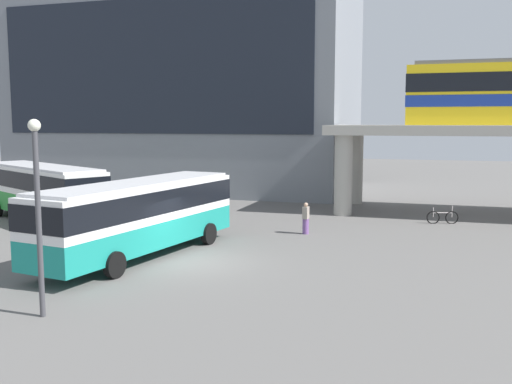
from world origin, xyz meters
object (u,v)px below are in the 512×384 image
at_px(bus_main, 139,211).
at_px(pedestrian_by_bike_rack, 306,219).
at_px(bicycle_silver, 442,217).
at_px(bus_secondary, 42,187).
at_px(station_building, 190,85).

distance_m(bus_main, pedestrian_by_bike_rack, 9.09).
distance_m(bicycle_silver, pedestrian_by_bike_rack, 8.52).
bearing_deg(bus_secondary, station_building, 87.45).
relative_size(bus_main, pedestrian_by_bike_rack, 6.98).
xyz_separation_m(station_building, bus_secondary, (-0.86, -19.21, -6.94)).
bearing_deg(bus_main, bicycle_silver, 44.98).
height_order(bus_main, pedestrian_by_bike_rack, bus_main).
relative_size(bus_main, bicycle_silver, 6.51).
xyz_separation_m(bus_secondary, pedestrian_by_bike_rack, (15.32, 0.72, -1.23)).
distance_m(bus_main, bus_secondary, 11.61).
relative_size(station_building, bus_main, 2.47).
xyz_separation_m(bicycle_silver, pedestrian_by_bike_rack, (-6.71, -5.24, 0.40)).
distance_m(station_building, bus_main, 27.93).
xyz_separation_m(station_building, bus_main, (8.87, -25.56, -6.94)).
distance_m(station_building, bus_secondary, 20.45).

